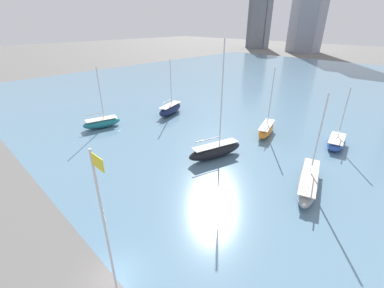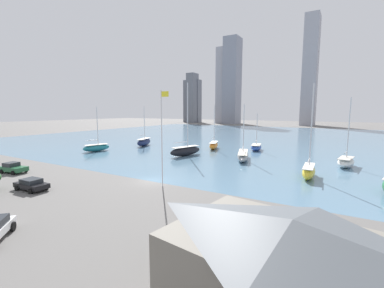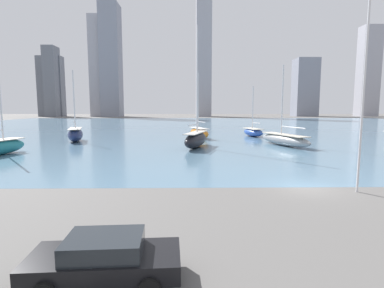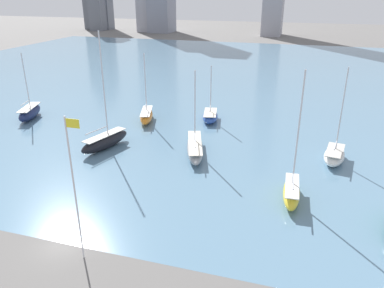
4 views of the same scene
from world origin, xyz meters
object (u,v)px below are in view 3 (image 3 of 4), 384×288
object	(u,v)px
flag_pole	(365,84)
sailboat_navy	(75,134)
sailboat_teal	(0,146)
sailboat_black	(196,139)
sailboat_orange	(199,133)
sailboat_gray	(284,139)
sailboat_blue	(253,132)
parked_sedan_black	(105,258)

from	to	relation	value
flag_pole	sailboat_navy	xyz separation A→B (m)	(-29.29, 30.08, -5.75)
flag_pole	sailboat_teal	distance (m)	37.01
flag_pole	sailboat_navy	world-z (taller)	flag_pole
sailboat_black	sailboat_navy	xyz separation A→B (m)	(-19.40, 8.21, -0.05)
sailboat_navy	sailboat_orange	distance (m)	20.87
sailboat_black	sailboat_orange	world-z (taller)	sailboat_black
sailboat_gray	sailboat_navy	bearing A→B (deg)	151.71
sailboat_orange	sailboat_gray	bearing A→B (deg)	-59.67
flag_pole	sailboat_black	size ratio (longest dim) A/B	0.78
sailboat_blue	parked_sedan_black	world-z (taller)	sailboat_blue
flag_pole	sailboat_orange	bearing A→B (deg)	104.44
sailboat_teal	sailboat_blue	world-z (taller)	sailboat_teal
sailboat_black	sailboat_gray	world-z (taller)	sailboat_black
sailboat_navy	sailboat_teal	xyz separation A→B (m)	(-3.52, -14.03, -0.17)
sailboat_orange	sailboat_teal	xyz separation A→B (m)	(-23.88, -18.64, -0.06)
sailboat_black	flag_pole	bearing A→B (deg)	-49.27
sailboat_navy	parked_sedan_black	world-z (taller)	sailboat_navy
flag_pole	sailboat_blue	bearing A→B (deg)	87.63
sailboat_black	sailboat_teal	xyz separation A→B (m)	(-22.92, -5.82, -0.22)
sailboat_gray	sailboat_navy	world-z (taller)	sailboat_gray
sailboat_gray	sailboat_blue	world-z (taller)	sailboat_gray
sailboat_gray	sailboat_navy	size ratio (longest dim) A/B	1.01
sailboat_orange	parked_sedan_black	world-z (taller)	sailboat_orange
sailboat_blue	parked_sedan_black	bearing A→B (deg)	-118.85
flag_pole	sailboat_orange	xyz separation A→B (m)	(-8.93, 34.69, -5.87)
sailboat_blue	parked_sedan_black	distance (m)	50.41
sailboat_orange	sailboat_blue	size ratio (longest dim) A/B	1.22
sailboat_navy	parked_sedan_black	distance (m)	42.91
sailboat_blue	sailboat_gray	bearing A→B (deg)	-95.78
sailboat_teal	sailboat_black	bearing A→B (deg)	27.75
flag_pole	sailboat_navy	distance (m)	42.38
flag_pole	sailboat_gray	distance (m)	24.86
sailboat_black	sailboat_gray	xyz separation A→B (m)	(12.85, 2.07, -0.29)
flag_pole	sailboat_orange	size ratio (longest dim) A/B	1.10
flag_pole	sailboat_gray	xyz separation A→B (m)	(2.95, 23.94, -5.99)
flag_pole	sailboat_navy	bearing A→B (deg)	134.24
sailboat_gray	sailboat_teal	distance (m)	36.63
sailboat_navy	parked_sedan_black	xyz separation A→B (m)	(15.65, -39.95, -0.37)
parked_sedan_black	sailboat_blue	bearing A→B (deg)	-20.67
sailboat_gray	parked_sedan_black	xyz separation A→B (m)	(-16.60, -33.81, -0.13)
sailboat_black	sailboat_orange	distance (m)	12.86
sailboat_navy	sailboat_orange	size ratio (longest dim) A/B	0.99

